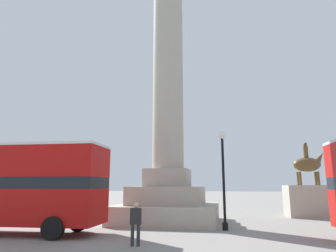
{
  "coord_description": "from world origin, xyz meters",
  "views": [
    {
      "loc": [
        3.8,
        -19.65,
        2.33
      ],
      "look_at": [
        0.0,
        0.0,
        6.3
      ],
      "focal_mm": 32.0,
      "sensor_mm": 36.0,
      "label": 1
    }
  ],
  "objects_px": {
    "bus_b": "(0,184)",
    "pedestrian_near_lamp": "(136,221)",
    "monument_column": "(168,113)",
    "equestrian_statue": "(310,196)",
    "street_lamp": "(223,173)"
  },
  "relations": [
    {
      "from": "bus_b",
      "to": "equestrian_statue",
      "type": "relative_size",
      "value": 1.9
    },
    {
      "from": "bus_b",
      "to": "pedestrian_near_lamp",
      "type": "height_order",
      "value": "bus_b"
    },
    {
      "from": "street_lamp",
      "to": "pedestrian_near_lamp",
      "type": "bearing_deg",
      "value": -124.93
    },
    {
      "from": "equestrian_statue",
      "to": "monument_column",
      "type": "bearing_deg",
      "value": -154.11
    },
    {
      "from": "bus_b",
      "to": "pedestrian_near_lamp",
      "type": "xyz_separation_m",
      "value": [
        7.63,
        -1.6,
        -1.46
      ]
    },
    {
      "from": "monument_column",
      "to": "equestrian_statue",
      "type": "bearing_deg",
      "value": 27.56
    },
    {
      "from": "pedestrian_near_lamp",
      "to": "street_lamp",
      "type": "bearing_deg",
      "value": -132.74
    },
    {
      "from": "monument_column",
      "to": "pedestrian_near_lamp",
      "type": "distance_m",
      "value": 9.98
    },
    {
      "from": "street_lamp",
      "to": "bus_b",
      "type": "bearing_deg",
      "value": -163.3
    },
    {
      "from": "monument_column",
      "to": "pedestrian_near_lamp",
      "type": "height_order",
      "value": "monument_column"
    },
    {
      "from": "monument_column",
      "to": "bus_b",
      "type": "relative_size",
      "value": 2.08
    },
    {
      "from": "equestrian_statue",
      "to": "pedestrian_near_lamp",
      "type": "xyz_separation_m",
      "value": [
        -9.74,
        -12.96,
        -0.61
      ]
    },
    {
      "from": "bus_b",
      "to": "pedestrian_near_lamp",
      "type": "distance_m",
      "value": 7.94
    },
    {
      "from": "monument_column",
      "to": "equestrian_statue",
      "type": "xyz_separation_m",
      "value": [
        9.94,
        5.19,
        -5.65
      ]
    },
    {
      "from": "monument_column",
      "to": "bus_b",
      "type": "height_order",
      "value": "monument_column"
    }
  ]
}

